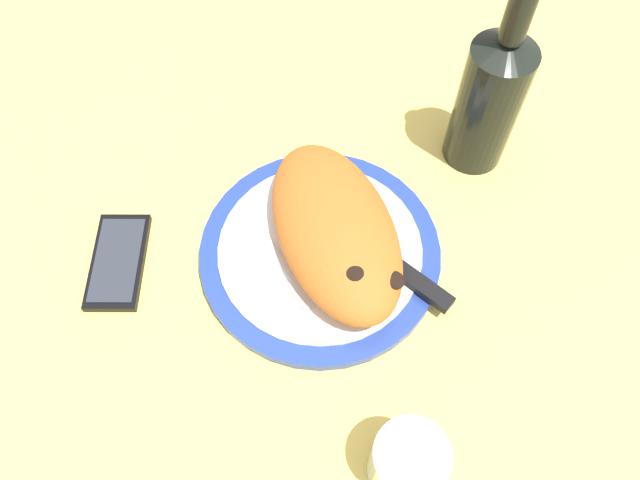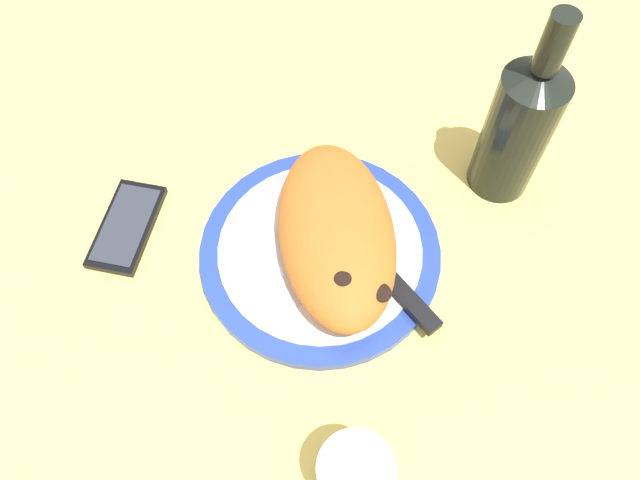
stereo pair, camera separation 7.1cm
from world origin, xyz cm
name	(u,v)px [view 1 (the left image)]	position (x,y,z in cm)	size (l,w,h in cm)	color
ground_plane	(320,261)	(0.00, 0.00, -1.50)	(150.00, 150.00, 3.00)	#EACC60
plate	(320,252)	(0.00, 0.00, 0.89)	(29.09, 29.09, 1.85)	#233D99
calzone	(337,232)	(0.47, 1.93, 5.09)	(26.04, 15.04, 6.45)	#C16023
fork	(283,263)	(0.32, -4.85, 2.05)	(16.52, 4.50, 0.40)	silver
knife	(399,269)	(6.37, 7.31, 2.35)	(19.65, 11.14, 1.20)	silver
smartphone	(118,261)	(-8.34, -22.97, 0.56)	(14.23, 10.67, 1.16)	black
water_glass	(406,464)	(26.22, -1.74, 3.50)	(7.30, 7.30, 8.13)	silver
wine_bottle	(490,98)	(-6.92, 25.03, 10.48)	(7.88, 7.88, 26.54)	black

